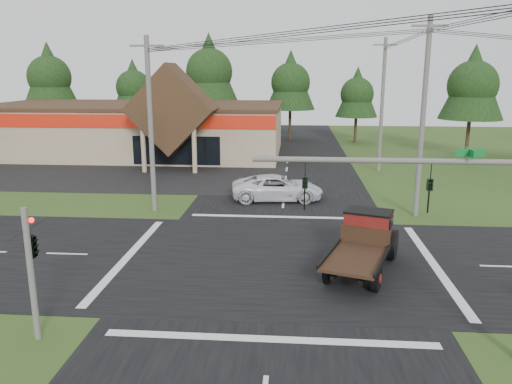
# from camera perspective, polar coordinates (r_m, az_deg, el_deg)

# --- Properties ---
(ground) EXTENTS (120.00, 120.00, 0.00)m
(ground) POSITION_cam_1_polar(r_m,az_deg,el_deg) (23.10, 2.49, -7.81)
(ground) COLOR #2E4819
(ground) RESTS_ON ground
(road_ns) EXTENTS (12.00, 120.00, 0.02)m
(road_ns) POSITION_cam_1_polar(r_m,az_deg,el_deg) (23.10, 2.49, -7.79)
(road_ns) COLOR black
(road_ns) RESTS_ON ground
(road_ew) EXTENTS (120.00, 12.00, 0.02)m
(road_ew) POSITION_cam_1_polar(r_m,az_deg,el_deg) (23.10, 2.49, -7.79)
(road_ew) COLOR black
(road_ew) RESTS_ON ground
(parking_apron) EXTENTS (28.00, 14.00, 0.02)m
(parking_apron) POSITION_cam_1_polar(r_m,az_deg,el_deg) (43.90, -15.16, 2.05)
(parking_apron) COLOR black
(parking_apron) RESTS_ON ground
(cvs_building) EXTENTS (30.40, 18.20, 9.19)m
(cvs_building) POSITION_cam_1_polar(r_m,az_deg,el_deg) (53.94, -13.33, 7.20)
(cvs_building) COLOR tan
(cvs_building) RESTS_ON ground
(traffic_signal_mast) EXTENTS (8.12, 0.24, 7.00)m
(traffic_signal_mast) POSITION_cam_1_polar(r_m,az_deg,el_deg) (15.44, 23.74, -2.59)
(traffic_signal_mast) COLOR #595651
(traffic_signal_mast) RESTS_ON ground
(traffic_signal_corner) EXTENTS (0.53, 2.48, 4.40)m
(traffic_signal_corner) POSITION_cam_1_polar(r_m,az_deg,el_deg) (17.09, -24.45, -4.32)
(traffic_signal_corner) COLOR #595651
(traffic_signal_corner) RESTS_ON ground
(utility_pole_nw) EXTENTS (2.00, 0.30, 10.50)m
(utility_pole_nw) POSITION_cam_1_polar(r_m,az_deg,el_deg) (30.91, -11.97, 7.65)
(utility_pole_nw) COLOR #595651
(utility_pole_nw) RESTS_ON ground
(utility_pole_ne) EXTENTS (2.00, 0.30, 11.50)m
(utility_pole_ne) POSITION_cam_1_polar(r_m,az_deg,el_deg) (30.50, 18.54, 8.12)
(utility_pole_ne) COLOR #595651
(utility_pole_ne) RESTS_ON ground
(utility_pole_n) EXTENTS (2.00, 0.30, 11.20)m
(utility_pole_n) POSITION_cam_1_polar(r_m,az_deg,el_deg) (44.20, 14.21, 9.68)
(utility_pole_n) COLOR #595651
(utility_pole_n) RESTS_ON ground
(tree_row_a) EXTENTS (6.72, 6.72, 12.12)m
(tree_row_a) POSITION_cam_1_polar(r_m,az_deg,el_deg) (68.74, -22.56, 12.25)
(tree_row_a) COLOR #332316
(tree_row_a) RESTS_ON ground
(tree_row_b) EXTENTS (5.60, 5.60, 10.10)m
(tree_row_b) POSITION_cam_1_polar(r_m,az_deg,el_deg) (66.81, -13.84, 11.71)
(tree_row_b) COLOR #332316
(tree_row_b) RESTS_ON ground
(tree_row_c) EXTENTS (7.28, 7.28, 13.13)m
(tree_row_c) POSITION_cam_1_polar(r_m,az_deg,el_deg) (63.41, -5.36, 13.77)
(tree_row_c) COLOR #332316
(tree_row_c) RESTS_ON ground
(tree_row_d) EXTENTS (6.16, 6.16, 11.11)m
(tree_row_d) POSITION_cam_1_polar(r_m,az_deg,el_deg) (63.52, 3.97, 12.59)
(tree_row_d) COLOR #332316
(tree_row_d) RESTS_ON ground
(tree_row_e) EXTENTS (5.04, 5.04, 9.09)m
(tree_row_e) POSITION_cam_1_polar(r_m,az_deg,el_deg) (61.98, 11.48, 11.09)
(tree_row_e) COLOR #332316
(tree_row_e) RESTS_ON ground
(tree_side_ne) EXTENTS (6.16, 6.16, 11.11)m
(tree_side_ne) POSITION_cam_1_polar(r_m,az_deg,el_deg) (54.35, 23.56, 11.36)
(tree_side_ne) COLOR #332316
(tree_side_ne) RESTS_ON ground
(antique_flatbed_truck) EXTENTS (4.09, 6.37, 2.49)m
(antique_flatbed_truck) POSITION_cam_1_polar(r_m,az_deg,el_deg) (21.88, 12.03, -5.88)
(antique_flatbed_truck) COLOR #50170B
(antique_flatbed_truck) RESTS_ON ground
(white_pickup) EXTENTS (6.33, 3.41, 1.69)m
(white_pickup) POSITION_cam_1_polar(r_m,az_deg,el_deg) (33.54, 2.45, 0.50)
(white_pickup) COLOR white
(white_pickup) RESTS_ON ground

